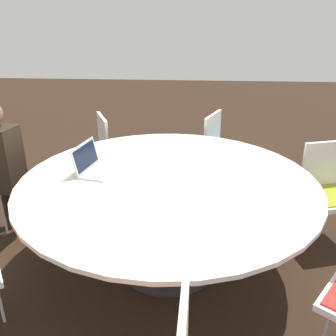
% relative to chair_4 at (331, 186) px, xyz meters
% --- Properties ---
extents(ground_plane, '(16.00, 16.00, 0.00)m').
position_rel_chair_4_xyz_m(ground_plane, '(1.33, 0.45, -0.52)').
color(ground_plane, black).
extents(conference_table, '(2.16, 2.16, 0.73)m').
position_rel_chair_4_xyz_m(conference_table, '(1.33, 0.45, 0.11)').
color(conference_table, '#333333').
rests_on(conference_table, ground_plane).
extents(chair_4, '(0.54, 0.52, 0.86)m').
position_rel_chair_4_xyz_m(chair_4, '(0.00, 0.00, 0.00)').
color(chair_4, white).
rests_on(chair_4, ground_plane).
extents(chair_5, '(0.56, 0.57, 0.86)m').
position_rel_chair_4_xyz_m(chair_5, '(0.83, -0.87, 0.00)').
color(chair_5, white).
rests_on(chair_5, ground_plane).
extents(chair_6, '(0.56, 0.57, 0.86)m').
position_rel_chair_4_xyz_m(chair_6, '(1.97, -0.81, 0.00)').
color(chair_6, white).
rests_on(chair_6, ground_plane).
extents(person_0, '(0.40, 0.32, 1.21)m').
position_rel_chair_4_xyz_m(person_0, '(2.76, 0.10, 0.19)').
color(person_0, '#2D2319').
rests_on(person_0, ground_plane).
extents(laptop, '(0.32, 0.39, 0.21)m').
position_rel_chair_4_xyz_m(laptop, '(1.91, 0.31, 0.27)').
color(laptop, silver).
rests_on(laptop, conference_table).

